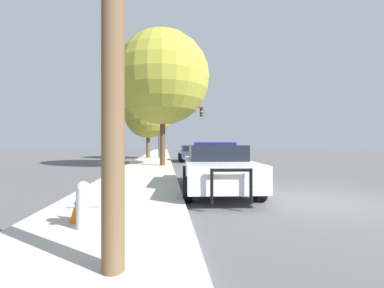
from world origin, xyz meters
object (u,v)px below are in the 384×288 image
(car_background_midblock, at_px, (191,153))
(fire_hydrant, at_px, (83,203))
(traffic_cone, at_px, (79,206))
(tree_sidewalk_near, at_px, (163,78))
(tree_sidewalk_mid, at_px, (148,115))
(police_car, at_px, (216,166))
(car_background_oncoming, at_px, (218,149))
(traffic_light, at_px, (177,120))

(car_background_midblock, bearing_deg, fire_hydrant, -101.10)
(car_background_midblock, distance_m, traffic_cone, 17.14)
(tree_sidewalk_near, height_order, tree_sidewalk_mid, tree_sidewalk_near)
(fire_hydrant, height_order, tree_sidewalk_mid, tree_sidewalk_mid)
(tree_sidewalk_mid, bearing_deg, police_car, -79.26)
(car_background_midblock, bearing_deg, traffic_cone, -101.97)
(fire_hydrant, bearing_deg, car_background_oncoming, 73.98)
(fire_hydrant, distance_m, traffic_light, 20.81)
(traffic_light, xyz_separation_m, tree_sidewalk_mid, (-2.82, 0.55, 0.56))
(traffic_light, height_order, traffic_cone, traffic_light)
(car_background_midblock, xyz_separation_m, tree_sidewalk_near, (-2.28, -5.24, 4.89))
(police_car, height_order, tree_sidewalk_mid, tree_sidewalk_mid)
(traffic_light, relative_size, traffic_cone, 9.21)
(tree_sidewalk_near, distance_m, traffic_cone, 12.70)
(traffic_light, height_order, car_background_oncoming, traffic_light)
(police_car, xyz_separation_m, tree_sidewalk_mid, (-3.26, 17.21, 3.54))
(police_car, distance_m, fire_hydrant, 4.76)
(car_background_oncoming, relative_size, tree_sidewalk_mid, 0.63)
(fire_hydrant, height_order, traffic_cone, fire_hydrant)
(tree_sidewalk_mid, bearing_deg, tree_sidewalk_near, -80.63)
(traffic_light, xyz_separation_m, car_background_oncoming, (5.69, 8.02, -3.02))
(tree_sidewalk_near, distance_m, tree_sidewalk_mid, 9.28)
(fire_hydrant, relative_size, traffic_light, 0.15)
(police_car, xyz_separation_m, tree_sidewalk_near, (-1.77, 8.14, 4.84))
(traffic_light, distance_m, tree_sidewalk_near, 8.82)
(police_car, bearing_deg, traffic_cone, 51.23)
(car_background_oncoming, xyz_separation_m, tree_sidewalk_near, (-7.01, -16.54, 4.88))
(tree_sidewalk_near, bearing_deg, fire_hydrant, -95.51)
(fire_hydrant, bearing_deg, car_background_midblock, 78.67)
(fire_hydrant, distance_m, traffic_cone, 0.44)
(car_background_midblock, height_order, traffic_cone, car_background_midblock)
(traffic_light, bearing_deg, fire_hydrant, -96.90)
(car_background_oncoming, relative_size, tree_sidewalk_near, 0.48)
(police_car, distance_m, car_background_midblock, 13.39)
(traffic_light, bearing_deg, car_background_oncoming, 54.64)
(car_background_oncoming, bearing_deg, traffic_light, 55.97)
(fire_hydrant, distance_m, car_background_midblock, 17.47)
(fire_hydrant, bearing_deg, traffic_cone, 116.82)
(car_background_midblock, distance_m, tree_sidewalk_mid, 6.47)
(car_background_oncoming, height_order, tree_sidewalk_near, tree_sidewalk_near)
(car_background_oncoming, bearing_deg, traffic_cone, 74.76)
(car_background_midblock, height_order, tree_sidewalk_mid, tree_sidewalk_mid)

